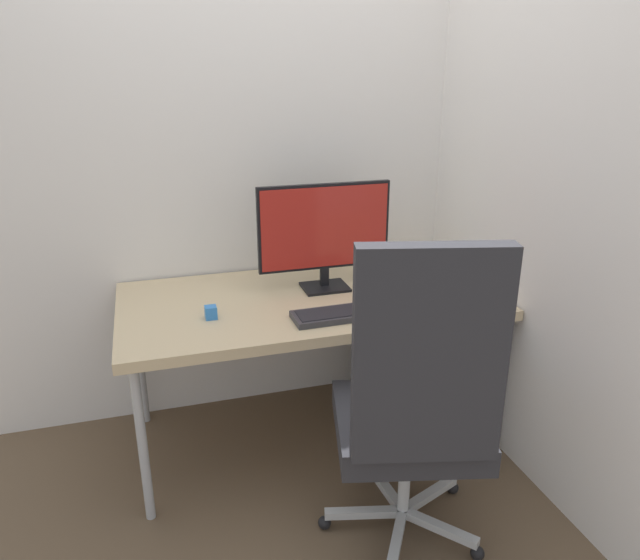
{
  "coord_description": "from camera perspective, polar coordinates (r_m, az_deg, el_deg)",
  "views": [
    {
      "loc": [
        -0.64,
        -2.29,
        1.64
      ],
      "look_at": [
        0.03,
        -0.08,
        0.8
      ],
      "focal_mm": 33.36,
      "sensor_mm": 36.0,
      "label": 1
    }
  ],
  "objects": [
    {
      "name": "keyboard",
      "position": [
        2.36,
        2.57,
        -3.2
      ],
      "size": [
        0.44,
        0.15,
        0.03
      ],
      "color": "#333338",
      "rests_on": "desk"
    },
    {
      "name": "ground_plane",
      "position": [
        2.89,
        -1.06,
        -14.59
      ],
      "size": [
        8.0,
        8.0,
        0.0
      ],
      "primitive_type": "plane",
      "color": "brown"
    },
    {
      "name": "mouse",
      "position": [
        2.44,
        10.54,
        -2.56
      ],
      "size": [
        0.07,
        0.1,
        0.04
      ],
      "primitive_type": "ellipsoid",
      "rotation": [
        0.0,
        0.0,
        0.12
      ],
      "color": "gray",
      "rests_on": "desk"
    },
    {
      "name": "notebook",
      "position": [
        2.61,
        12.97,
        -1.5
      ],
      "size": [
        0.14,
        0.2,
        0.01
      ],
      "primitive_type": "cube",
      "rotation": [
        0.0,
        0.0,
        0.12
      ],
      "color": "#334C8C",
      "rests_on": "desk"
    },
    {
      "name": "office_chair",
      "position": [
        2.0,
        9.22,
        -11.54
      ],
      "size": [
        0.61,
        0.64,
        1.18
      ],
      "color": "black",
      "rests_on": "ground_plane"
    },
    {
      "name": "wall_side_right",
      "position": [
        2.57,
        18.4,
        13.65
      ],
      "size": [
        0.04,
        2.1,
        2.8
      ],
      "primitive_type": "cube",
      "color": "white",
      "rests_on": "ground_plane"
    },
    {
      "name": "desk",
      "position": [
        2.57,
        -1.16,
        -2.44
      ],
      "size": [
        1.59,
        0.82,
        0.7
      ],
      "color": "#D1B78C",
      "rests_on": "ground_plane"
    },
    {
      "name": "wall_back",
      "position": [
        2.81,
        -3.76,
        15.06
      ],
      "size": [
        2.87,
        0.04,
        2.8
      ],
      "primitive_type": "cube",
      "color": "white",
      "rests_on": "ground_plane"
    },
    {
      "name": "desk_clamp_accessory",
      "position": [
        2.37,
        -10.42,
        -3.08
      ],
      "size": [
        0.05,
        0.05,
        0.05
      ],
      "primitive_type": "cube",
      "color": "#337FD8",
      "rests_on": "desk"
    },
    {
      "name": "filing_cabinet",
      "position": [
        2.87,
        9.11,
        -7.97
      ],
      "size": [
        0.38,
        0.52,
        0.62
      ],
      "color": "#B2B5BA",
      "rests_on": "ground_plane"
    },
    {
      "name": "pen_holder",
      "position": [
        2.8,
        11.67,
        0.98
      ],
      "size": [
        0.09,
        0.09,
        0.17
      ],
      "color": "gray",
      "rests_on": "desk"
    },
    {
      "name": "monitor",
      "position": [
        2.57,
        0.44,
        4.74
      ],
      "size": [
        0.59,
        0.16,
        0.47
      ],
      "color": "black",
      "rests_on": "desk"
    }
  ]
}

